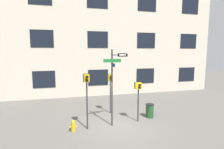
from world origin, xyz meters
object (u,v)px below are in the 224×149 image
Objects in this scene: fire_hydrant at (73,126)px; pedestrian_signal_left at (87,87)px; street_sign_pole at (113,81)px; pedestrian_signal_across at (110,83)px; pedestrian_signal_right at (138,91)px; trash_bin at (150,111)px.

pedestrian_signal_left is at bearing 8.71° from fire_hydrant.
pedestrian_signal_across is at bearing 81.20° from street_sign_pole.
pedestrian_signal_right is at bearing 6.51° from fire_hydrant.
pedestrian_signal_across is at bearing 41.43° from fire_hydrant.
pedestrian_signal_right is (1.57, 0.18, -0.68)m from street_sign_pole.
pedestrian_signal_left reaches higher than pedestrian_signal_right.
street_sign_pole is 1.72m from pedestrian_signal_right.
fire_hydrant is at bearing -171.29° from pedestrian_signal_left.
trash_bin reaches higher than fire_hydrant.
pedestrian_signal_across reaches higher than fire_hydrant.
pedestrian_signal_right is at bearing 5.95° from pedestrian_signal_left.
street_sign_pole reaches higher than pedestrian_signal_across.
fire_hydrant is (-3.81, -0.43, -1.59)m from pedestrian_signal_right.
pedestrian_signal_right reaches higher than trash_bin.
pedestrian_signal_across is 3.11m from trash_bin.
pedestrian_signal_right is 3.91× the size of fire_hydrant.
pedestrian_signal_right is at bearing -55.12° from pedestrian_signal_across.
street_sign_pole is 1.60× the size of pedestrian_signal_across.
pedestrian_signal_right is 2.76× the size of trash_bin.
trash_bin is at bearing 24.25° from pedestrian_signal_right.
trash_bin is at bearing -31.39° from pedestrian_signal_across.
trash_bin is (2.24, -1.37, -1.67)m from pedestrian_signal_across.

